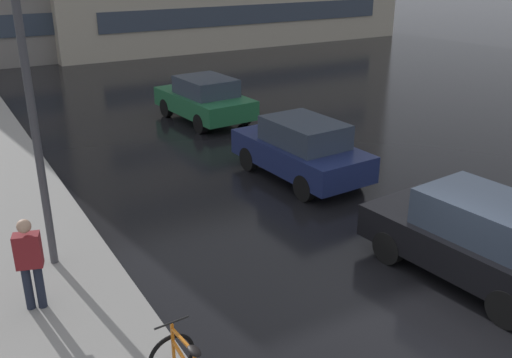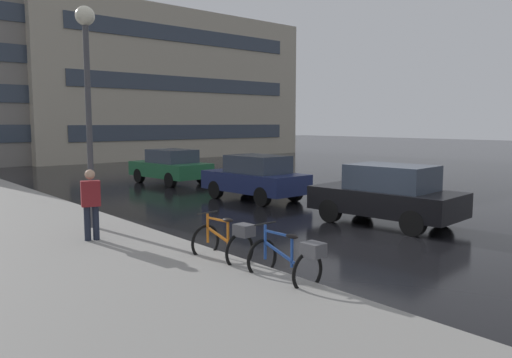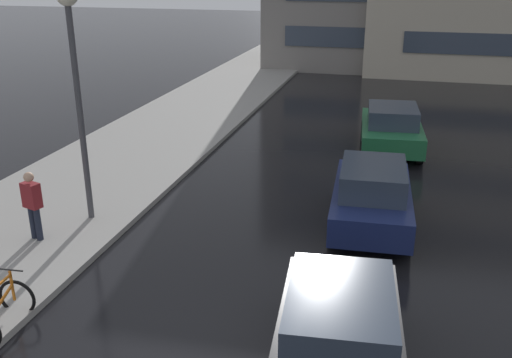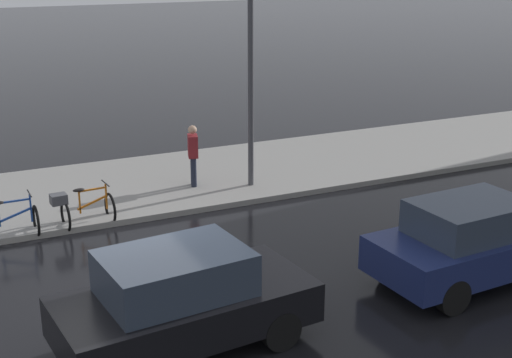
# 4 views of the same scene
# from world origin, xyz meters

# --- Properties ---
(sidewalk_kerb) EXTENTS (4.80, 60.00, 0.14)m
(sidewalk_kerb) POSITION_xyz_m (-6.00, 10.00, 0.07)
(sidewalk_kerb) COLOR gray
(sidewalk_kerb) RESTS_ON ground
(car_black) EXTENTS (2.17, 4.08, 1.62)m
(car_black) POSITION_xyz_m (1.81, 0.49, 0.82)
(car_black) COLOR black
(car_black) RESTS_ON ground
(car_navy) EXTENTS (1.98, 4.00, 1.59)m
(car_navy) POSITION_xyz_m (1.90, 6.08, 0.80)
(car_navy) COLOR navy
(car_navy) RESTS_ON ground
(car_green) EXTENTS (2.21, 4.08, 1.54)m
(car_green) POSITION_xyz_m (2.13, 12.26, 0.78)
(car_green) COLOR #1E6038
(car_green) RESTS_ON ground
(pedestrian) EXTENTS (0.45, 0.35, 1.71)m
(pedestrian) POSITION_xyz_m (-5.20, 3.30, 0.97)
(pedestrian) COLOR #1E2333
(pedestrian) RESTS_ON ground
(streetlamp) EXTENTS (0.46, 0.46, 5.49)m
(streetlamp) POSITION_xyz_m (-4.63, 4.64, 3.89)
(streetlamp) COLOR #424247
(streetlamp) RESTS_ON ground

